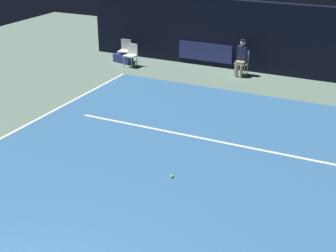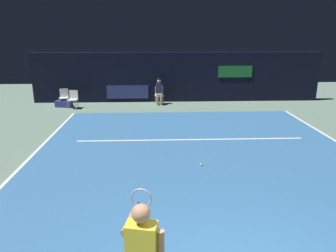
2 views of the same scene
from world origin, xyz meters
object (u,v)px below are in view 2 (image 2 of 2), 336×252
at_px(tennis_ball, 201,165).
at_px(equipment_bag, 64,104).
at_px(courtside_chair_near, 64,96).
at_px(courtside_chair_far, 73,98).
at_px(line_judge_on_chair, 159,91).

bearing_deg(tennis_ball, equipment_bag, 127.37).
distance_m(courtside_chair_near, courtside_chair_far, 0.74).
bearing_deg(courtside_chair_far, equipment_bag, 152.41).
bearing_deg(line_judge_on_chair, courtside_chair_far, -170.12).
relative_size(courtside_chair_near, tennis_ball, 12.94).
bearing_deg(courtside_chair_far, courtside_chair_near, 139.83).
relative_size(line_judge_on_chair, courtside_chair_near, 1.50).
xyz_separation_m(line_judge_on_chair, courtside_chair_far, (-4.22, -0.73, -0.18)).
distance_m(tennis_ball, equipment_bag, 9.57).
height_order(line_judge_on_chair, courtside_chair_near, line_judge_on_chair).
distance_m(line_judge_on_chair, equipment_bag, 4.81).
bearing_deg(equipment_bag, line_judge_on_chair, 19.21).
bearing_deg(tennis_ball, courtside_chair_near, 126.77).
height_order(courtside_chair_near, equipment_bag, courtside_chair_near).
xyz_separation_m(courtside_chair_near, equipment_bag, (0.02, -0.19, -0.34)).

